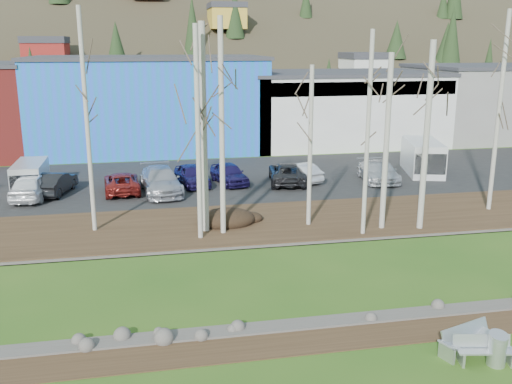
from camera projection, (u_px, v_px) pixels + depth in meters
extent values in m
plane|color=#275115|center=(383.00, 370.00, 16.86)|extent=(200.00, 200.00, 0.00)
cube|color=#382616|center=(357.00, 335.00, 18.85)|extent=(80.00, 1.80, 0.03)
cube|color=#382616|center=(274.00, 222.00, 30.60)|extent=(80.00, 7.00, 0.15)
cube|color=black|center=(241.00, 178.00, 40.58)|extent=(80.00, 14.00, 0.14)
cube|color=blue|center=(150.00, 105.00, 51.76)|extent=(20.00, 12.00, 8.00)
cube|color=#333338|center=(148.00, 58.00, 50.71)|extent=(20.40, 12.24, 0.30)
cube|color=beige|center=(338.00, 109.00, 55.31)|extent=(18.00, 12.00, 6.50)
cube|color=#333338|center=(339.00, 73.00, 54.45)|extent=(18.36, 12.24, 0.30)
cube|color=navy|center=(362.00, 89.00, 49.12)|extent=(17.64, 0.20, 1.20)
cube|color=slate|center=(487.00, 103.00, 58.24)|extent=(14.00, 12.00, 7.00)
cube|color=#333338|center=(491.00, 66.00, 57.32)|extent=(14.28, 12.24, 0.30)
cube|color=silver|center=(461.00, 357.00, 17.13)|extent=(0.18, 0.53, 0.42)
cube|color=silver|center=(509.00, 357.00, 17.13)|extent=(0.18, 0.53, 0.42)
cube|color=silver|center=(481.00, 340.00, 17.20)|extent=(1.72, 0.45, 0.39)
cube|color=silver|center=(486.00, 351.00, 17.07)|extent=(1.79, 0.81, 0.05)
cube|color=silver|center=(447.00, 353.00, 17.29)|extent=(0.27, 0.60, 0.48)
cube|color=silver|center=(483.00, 340.00, 18.08)|extent=(0.27, 0.60, 0.48)
cube|color=silver|center=(465.00, 331.00, 17.81)|extent=(1.94, 0.83, 0.43)
cube|color=#AFB1B4|center=(455.00, 345.00, 17.40)|extent=(1.08, 0.82, 0.36)
cube|color=#AFB1B4|center=(477.00, 337.00, 17.87)|extent=(1.08, 0.82, 0.36)
cylinder|color=silver|center=(497.00, 351.00, 17.01)|extent=(0.58, 0.58, 0.94)
ellipsoid|color=black|center=(226.00, 218.00, 30.00)|extent=(3.07, 2.17, 0.60)
cylinder|color=beige|center=(87.00, 123.00, 27.70)|extent=(0.22, 0.22, 10.94)
cylinder|color=beige|center=(204.00, 130.00, 27.69)|extent=(0.32, 0.32, 10.23)
cylinder|color=beige|center=(198.00, 135.00, 26.68)|extent=(0.24, 0.24, 10.09)
cylinder|color=beige|center=(222.00, 129.00, 27.35)|extent=(0.26, 0.26, 10.46)
cylinder|color=beige|center=(310.00, 147.00, 28.97)|extent=(0.22, 0.22, 8.21)
cylinder|color=beige|center=(368.00, 136.00, 27.33)|extent=(0.21, 0.21, 9.86)
cylinder|color=beige|center=(426.00, 138.00, 28.21)|extent=(0.30, 0.30, 9.40)
cylinder|color=beige|center=(386.00, 143.00, 28.34)|extent=(0.28, 0.28, 8.81)
cylinder|color=beige|center=(499.00, 113.00, 31.38)|extent=(0.24, 0.24, 10.99)
imported|color=white|center=(32.00, 186.00, 34.81)|extent=(2.31, 4.82, 1.59)
imported|color=black|center=(55.00, 183.00, 35.92)|extent=(2.41, 4.47, 1.40)
imported|color=maroon|center=(122.00, 182.00, 36.33)|extent=(2.45, 4.75, 1.28)
imported|color=#A9A9B1|center=(161.00, 180.00, 36.15)|extent=(2.86, 5.76, 1.61)
imported|color=#201750|center=(229.00, 174.00, 38.52)|extent=(2.49, 4.39, 1.41)
imported|color=silver|center=(300.00, 172.00, 39.25)|extent=(2.56, 4.18, 1.30)
imported|color=#2A292C|center=(287.00, 173.00, 38.72)|extent=(3.17, 5.39, 1.41)
imported|color=#BDBEC0|center=(375.00, 172.00, 39.33)|extent=(2.43, 4.72, 1.31)
imported|color=#BDBEC0|center=(381.00, 171.00, 39.41)|extent=(2.43, 4.72, 1.31)
imported|color=#201750|center=(192.00, 175.00, 38.05)|extent=(2.49, 4.39, 1.41)
cube|color=white|center=(422.00, 157.00, 41.79)|extent=(3.59, 5.78, 2.35)
cube|color=black|center=(429.00, 163.00, 39.73)|extent=(2.35, 1.65, 1.46)
cube|color=#B7B9BB|center=(30.00, 177.00, 36.60)|extent=(1.82, 4.29, 1.87)
cube|color=black|center=(26.00, 183.00, 35.00)|extent=(1.70, 0.91, 1.16)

